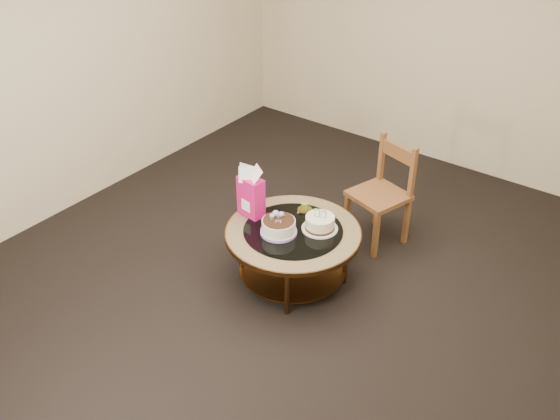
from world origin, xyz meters
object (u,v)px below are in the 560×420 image
Objects in this scene: decorated_cake at (279,227)px; dining_chair at (382,193)px; coffee_table at (293,239)px; gift_bag at (251,192)px; cream_cake at (320,223)px.

dining_chair is at bearing 71.44° from decorated_cake.
coffee_table is 1.16× the size of dining_chair.
cream_cake is at bearing 23.72° from gift_bag.
gift_bag is (-0.32, 0.08, 0.15)m from decorated_cake.
dining_chair reaches higher than gift_bag.
coffee_table is at bearing -155.16° from cream_cake.
dining_chair is (0.64, 0.89, -0.21)m from gift_bag.
cream_cake reaches higher than decorated_cake.
coffee_table is 0.17m from decorated_cake.
gift_bag reaches higher than coffee_table.
gift_bag is at bearing -179.52° from cream_cake.
decorated_cake is 1.00× the size of cream_cake.
cream_cake is 0.66× the size of gift_bag.
dining_chair reaches higher than decorated_cake.
coffee_table is at bearing -89.79° from dining_chair.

